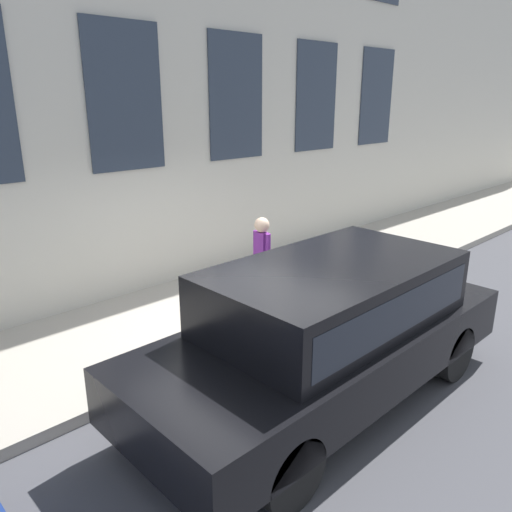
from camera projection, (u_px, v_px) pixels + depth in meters
name	position (u px, v px, depth m)	size (l,w,h in m)	color
ground_plane	(243.00, 352.00, 6.74)	(80.00, 80.00, 0.00)	#47474C
sidewalk	(185.00, 318.00, 7.63)	(2.64, 60.00, 0.14)	#A8A093
building_facade	(115.00, 39.00, 7.41)	(0.33, 40.00, 8.22)	beige
fire_hydrant	(250.00, 294.00, 7.27)	(0.31, 0.43, 0.79)	gray
person	(262.00, 254.00, 7.63)	(0.35, 0.23, 1.43)	#998466
parked_truck_black_near	(329.00, 322.00, 5.50)	(1.87, 4.71, 1.60)	black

